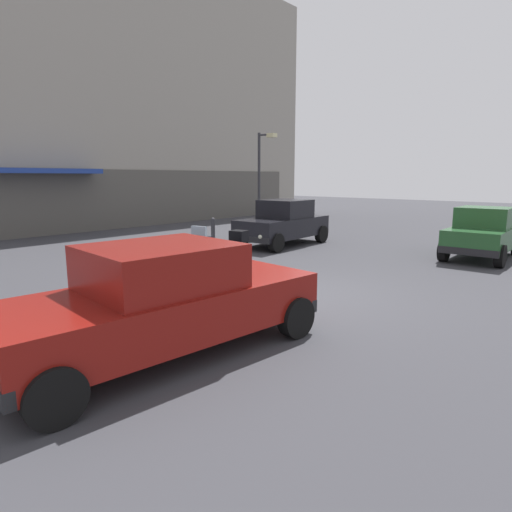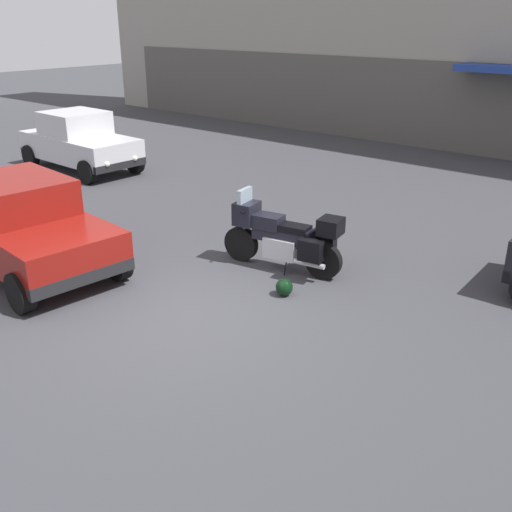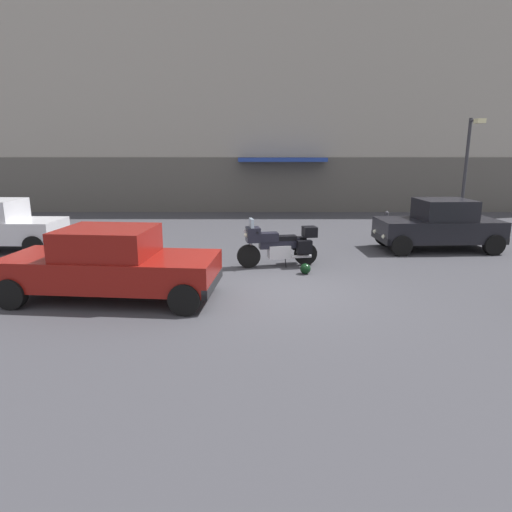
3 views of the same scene
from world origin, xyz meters
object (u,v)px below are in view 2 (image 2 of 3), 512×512
object	(u,v)px
helmet	(284,287)
car_sedan_far	(17,222)
car_wagon_end	(79,142)
motorcycle	(283,236)

from	to	relation	value
helmet	car_sedan_far	xyz separation A→B (m)	(-4.42, -1.97, 0.64)
helmet	car_sedan_far	size ratio (longest dim) A/B	0.06
helmet	car_wagon_end	world-z (taller)	car_wagon_end
motorcycle	helmet	world-z (taller)	motorcycle
car_sedan_far	car_wagon_end	distance (m)	6.99
motorcycle	car_sedan_far	size ratio (longest dim) A/B	0.48
car_sedan_far	car_wagon_end	size ratio (longest dim) A/B	1.20
helmet	car_sedan_far	world-z (taller)	car_sedan_far
car_wagon_end	helmet	bearing A→B (deg)	-14.92
car_sedan_far	car_wagon_end	world-z (taller)	car_wagon_end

